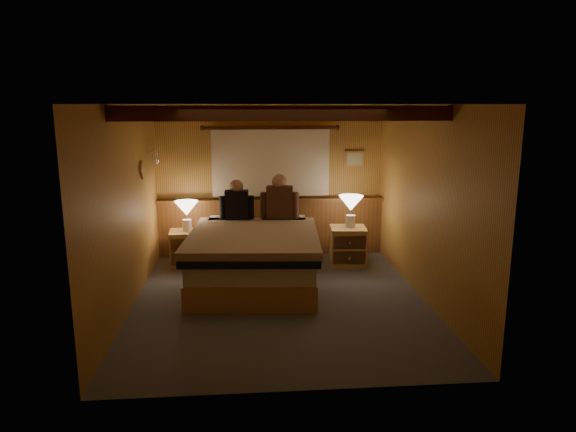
{
  "coord_description": "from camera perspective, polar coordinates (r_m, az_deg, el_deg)",
  "views": [
    {
      "loc": [
        -0.41,
        -6.05,
        2.39
      ],
      "look_at": [
        0.13,
        0.4,
        0.99
      ],
      "focal_mm": 32.0,
      "sensor_mm": 36.0,
      "label": 1
    }
  ],
  "objects": [
    {
      "name": "nightstand_right",
      "position": [
        7.88,
        6.66,
        -3.34
      ],
      "size": [
        0.57,
        0.52,
        0.58
      ],
      "rotation": [
        0.0,
        0.0,
        -0.09
      ],
      "color": "tan",
      "rests_on": "floor"
    },
    {
      "name": "bed",
      "position": [
        6.98,
        -3.76,
        -4.51
      ],
      "size": [
        1.83,
        2.29,
        0.74
      ],
      "rotation": [
        0.0,
        0.0,
        -0.08
      ],
      "color": "tan",
      "rests_on": "floor"
    },
    {
      "name": "ceiling",
      "position": [
        6.06,
        -0.96,
        12.28
      ],
      "size": [
        4.2,
        4.2,
        0.0
      ],
      "primitive_type": "plane",
      "rotation": [
        3.14,
        0.0,
        0.0
      ],
      "color": "#CB854C",
      "rests_on": "wall_back"
    },
    {
      "name": "nightstand_left",
      "position": [
        7.94,
        -11.2,
        -3.53
      ],
      "size": [
        0.52,
        0.47,
        0.54
      ],
      "rotation": [
        0.0,
        0.0,
        0.06
      ],
      "color": "tan",
      "rests_on": "floor"
    },
    {
      "name": "wainscot",
      "position": [
        8.32,
        -1.87,
        -1.06
      ],
      "size": [
        3.6,
        0.23,
        0.94
      ],
      "color": "brown",
      "rests_on": "wall_back"
    },
    {
      "name": "curtain_window",
      "position": [
        8.14,
        -1.92,
        6.05
      ],
      "size": [
        2.18,
        0.09,
        1.11
      ],
      "color": "#451F11",
      "rests_on": "wall_back"
    },
    {
      "name": "wall_back",
      "position": [
        8.25,
        -1.93,
        3.88
      ],
      "size": [
        3.6,
        0.0,
        3.6
      ],
      "primitive_type": "plane",
      "rotation": [
        1.57,
        0.0,
        0.0
      ],
      "color": "gold",
      "rests_on": "floor"
    },
    {
      "name": "wall_front",
      "position": [
        4.14,
        1.08,
        -4.49
      ],
      "size": [
        3.6,
        0.0,
        3.6
      ],
      "primitive_type": "plane",
      "rotation": [
        -1.57,
        0.0,
        0.0
      ],
      "color": "gold",
      "rests_on": "floor"
    },
    {
      "name": "person_right",
      "position": [
        7.61,
        -0.94,
        1.76
      ],
      "size": [
        0.57,
        0.26,
        0.69
      ],
      "rotation": [
        0.0,
        0.0,
        -0.1
      ],
      "color": "#45291B",
      "rests_on": "bed"
    },
    {
      "name": "person_left",
      "position": [
        7.61,
        -5.72,
        1.45
      ],
      "size": [
        0.51,
        0.2,
        0.62
      ],
      "rotation": [
        0.0,
        0.0,
        -0.0
      ],
      "color": "black",
      "rests_on": "bed"
    },
    {
      "name": "lamp_left",
      "position": [
        7.8,
        -11.21,
        0.65
      ],
      "size": [
        0.35,
        0.35,
        0.46
      ],
      "color": "silver",
      "rests_on": "nightstand_left"
    },
    {
      "name": "coat_rail",
      "position": [
        7.77,
        -14.6,
        6.46
      ],
      "size": [
        0.05,
        0.55,
        0.24
      ],
      "color": "silver",
      "rests_on": "wall_left"
    },
    {
      "name": "ceiling_beams",
      "position": [
        6.21,
        -1.05,
        11.45
      ],
      "size": [
        3.6,
        1.65,
        0.16
      ],
      "color": "#451F11",
      "rests_on": "ceiling"
    },
    {
      "name": "lamp_right",
      "position": [
        7.77,
        7.0,
        1.21
      ],
      "size": [
        0.37,
        0.37,
        0.48
      ],
      "color": "silver",
      "rests_on": "nightstand_right"
    },
    {
      "name": "wall_left",
      "position": [
        6.32,
        -17.43,
        0.77
      ],
      "size": [
        0.0,
        4.2,
        4.2
      ],
      "primitive_type": "plane",
      "rotation": [
        1.57,
        0.0,
        1.57
      ],
      "color": "gold",
      "rests_on": "floor"
    },
    {
      "name": "wall_right",
      "position": [
        6.55,
        14.99,
        1.3
      ],
      "size": [
        0.0,
        4.2,
        4.2
      ],
      "primitive_type": "plane",
      "rotation": [
        1.57,
        0.0,
        -1.57
      ],
      "color": "gold",
      "rests_on": "floor"
    },
    {
      "name": "duffel_bag",
      "position": [
        7.53,
        -7.61,
        -5.04
      ],
      "size": [
        0.61,
        0.44,
        0.4
      ],
      "rotation": [
        0.0,
        0.0,
        -0.21
      ],
      "color": "black",
      "rests_on": "floor"
    },
    {
      "name": "framed_print",
      "position": [
        8.36,
        7.4,
        6.32
      ],
      "size": [
        0.3,
        0.04,
        0.25
      ],
      "color": "tan",
      "rests_on": "wall_back"
    },
    {
      "name": "floor",
      "position": [
        6.52,
        -0.89,
        -9.33
      ],
      "size": [
        4.2,
        4.2,
        0.0
      ],
      "primitive_type": "plane",
      "color": "#494E57",
      "rests_on": "ground"
    }
  ]
}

